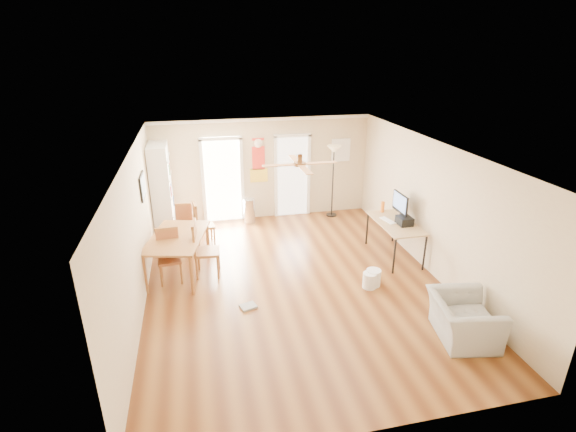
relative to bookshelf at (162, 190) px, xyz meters
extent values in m
plane|color=brown|center=(2.51, -3.02, -1.08)|extent=(7.00, 7.00, 0.00)
cube|color=red|center=(2.39, 0.46, 0.47)|extent=(0.46, 0.03, 1.10)
cube|color=white|center=(4.56, 0.45, 0.62)|extent=(0.50, 0.04, 0.60)
cube|color=black|center=(-0.21, -1.62, 0.62)|extent=(0.04, 0.66, 0.48)
cylinder|color=#B4B3B6|center=(2.07, 0.14, -0.76)|extent=(0.35, 0.35, 0.64)
cube|color=white|center=(4.71, -2.27, -0.29)|extent=(0.22, 0.43, 0.02)
cube|color=black|center=(4.96, -2.52, -0.21)|extent=(0.28, 0.32, 0.17)
cylinder|color=orange|center=(4.81, -1.77, -0.17)|extent=(0.09, 0.09, 0.24)
cylinder|color=white|center=(3.95, -3.42, -0.92)|extent=(0.34, 0.34, 0.32)
cylinder|color=white|center=(3.85, -3.49, -0.93)|extent=(0.33, 0.33, 0.30)
cube|color=gray|center=(1.53, -3.65, -1.06)|extent=(0.32, 0.28, 0.04)
imported|color=#9B9C97|center=(4.66, -5.18, -0.75)|extent=(1.08, 1.18, 0.67)
camera|label=1|loc=(0.85, -9.93, 3.18)|focal=26.53mm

